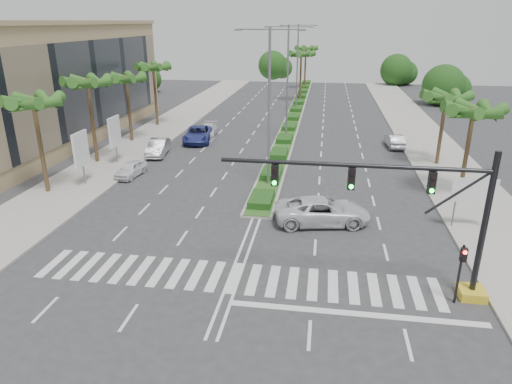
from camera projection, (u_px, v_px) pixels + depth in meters
ground at (234, 278)px, 23.38m from camera, size 160.00×160.00×0.00m
footpath_right at (450, 171)px, 39.73m from camera, size 6.00×120.00×0.15m
footpath_left at (120, 157)px, 43.99m from camera, size 6.00×120.00×0.15m
median at (295, 112)px, 64.98m from camera, size 2.20×75.00×0.20m
median_grass at (295, 112)px, 64.94m from camera, size 1.80×75.00×0.04m
building at (43, 84)px, 48.97m from camera, size 12.00×36.00×12.00m
signal_gantry at (432, 228)px, 20.86m from camera, size 12.60×1.20×7.20m
pedestrian_signal at (461, 265)px, 20.55m from camera, size 0.28×0.36×3.00m
direction_sign at (474, 193)px, 28.02m from camera, size 2.70×0.11×3.40m
billboard_near at (81, 150)px, 35.47m from camera, size 0.18×2.10×4.35m
billboard_far at (115, 132)px, 41.02m from camera, size 0.18×2.10×4.35m
palm_left_near at (34, 105)px, 32.59m from camera, size 4.57×4.68×7.55m
palm_left_mid at (88, 85)px, 39.86m from camera, size 4.57×4.68×7.95m
palm_left_far at (126, 81)px, 47.46m from camera, size 4.57×4.68×7.35m
palm_left_end at (153, 69)px, 54.73m from camera, size 4.57×4.68×7.75m
palm_right_near at (473, 114)px, 32.12m from camera, size 4.57×4.68×7.05m
palm_right_far at (446, 100)px, 39.62m from camera, size 4.57×4.68×6.75m
palm_median_a at (301, 56)px, 71.75m from camera, size 4.57×4.68×8.05m
palm_median_b at (306, 50)px, 85.63m from camera, size 4.57×4.68×8.05m
streetlight_near at (269, 100)px, 33.94m from camera, size 5.10×0.25×12.00m
streetlight_mid at (288, 76)px, 48.74m from camera, size 5.10×0.25×12.00m
streetlight_far at (297, 63)px, 63.55m from camera, size 5.10×0.25×12.00m
car_parked_a at (131, 169)px, 38.41m from camera, size 1.87×3.86×1.27m
car_parked_b at (158, 147)px, 44.50m from camera, size 2.25×4.86×1.54m
car_parked_c at (198, 134)px, 49.37m from camera, size 3.49×6.22×1.64m
car_parked_d at (208, 130)px, 51.99m from camera, size 2.27×4.74×1.33m
car_crossing at (322, 211)px, 29.42m from camera, size 6.55×3.90×1.71m
car_right at (395, 141)px, 47.29m from camera, size 1.77×4.31×1.39m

